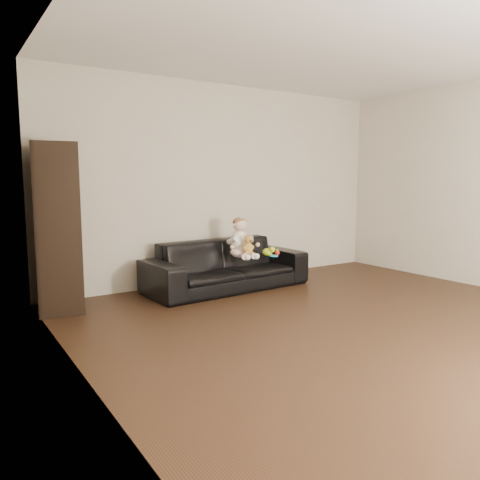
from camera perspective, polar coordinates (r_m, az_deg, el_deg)
floor at (r=4.43m, az=17.36°, el=-10.81°), size 5.50×5.50×0.00m
ceiling at (r=4.40m, az=18.77°, el=23.41°), size 5.50×5.50×0.00m
wall_back at (r=6.33m, az=-1.72°, el=6.84°), size 5.00×0.00×5.00m
wall_left at (r=2.78m, az=-16.90°, el=5.89°), size 0.00×5.50×5.50m
sofa at (r=5.84m, az=-1.64°, el=-3.05°), size 2.11×0.94×0.60m
cabinet at (r=5.15m, az=-21.40°, el=1.33°), size 0.52×0.65×1.72m
shelf_item at (r=5.13m, az=-21.38°, el=5.66°), size 0.22×0.28×0.28m
baby at (r=5.77m, az=0.08°, el=-0.00°), size 0.38×0.45×0.50m
teddy_bear at (r=5.66m, az=1.00°, el=-0.62°), size 0.15×0.15×0.24m
toy_green at (r=5.93m, az=3.35°, el=-1.49°), size 0.12×0.14×0.10m
toy_rattle at (r=6.00m, az=4.57°, el=-1.57°), size 0.08×0.08×0.06m
toy_blue_disc at (r=5.92m, az=4.12°, el=-1.93°), size 0.13×0.13×0.02m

